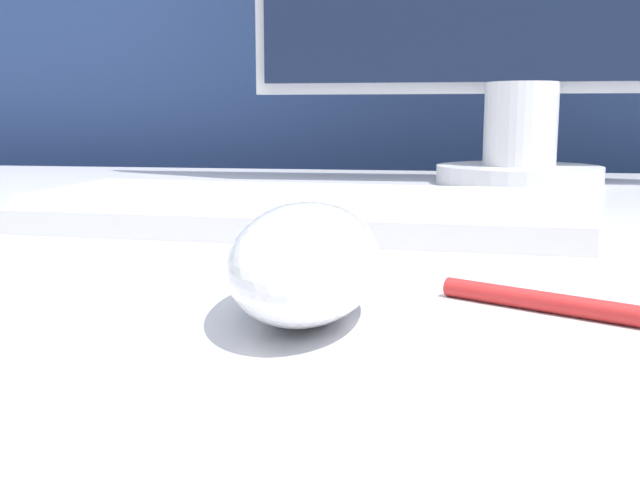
# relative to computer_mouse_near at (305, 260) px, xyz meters

# --- Properties ---
(partition_panel) EXTENTS (5.00, 0.03, 1.21)m
(partition_panel) POSITION_rel_computer_mouse_near_xyz_m (0.01, 0.88, -0.18)
(partition_panel) COLOR navy
(partition_panel) RESTS_ON ground_plane
(computer_mouse_near) EXTENTS (0.06, 0.12, 0.04)m
(computer_mouse_near) POSITION_rel_computer_mouse_near_xyz_m (0.00, 0.00, 0.00)
(computer_mouse_near) COLOR white
(computer_mouse_near) RESTS_ON desk
(keyboard) EXTENTS (0.38, 0.16, 0.02)m
(keyboard) POSITION_rel_computer_mouse_near_xyz_m (-0.05, 0.22, -0.01)
(keyboard) COLOR silver
(keyboard) RESTS_ON desk
(pen) EXTENTS (0.13, 0.08, 0.01)m
(pen) POSITION_rel_computer_mouse_near_xyz_m (0.12, 0.01, -0.02)
(pen) COLOR red
(pen) RESTS_ON desk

